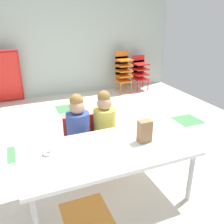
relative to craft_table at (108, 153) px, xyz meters
name	(u,v)px	position (x,y,z in m)	size (l,w,h in m)	color
ground_plane	(98,156)	(0.16, 0.77, -0.53)	(5.47, 5.55, 0.02)	silver
back_wall	(53,36)	(0.17, 3.55, 0.74)	(5.47, 0.10, 2.52)	#B2C1B7
craft_table	(108,153)	(0.00, 0.00, 0.00)	(1.60, 0.78, 0.57)	white
seated_child_near_camera	(78,125)	(-0.12, 0.62, 0.04)	(0.33, 0.33, 0.92)	red
seated_child_middle_seat	(104,121)	(0.20, 0.62, 0.04)	(0.32, 0.31, 0.92)	red
kid_chair_orange_stack	(123,69)	(1.64, 3.18, 0.00)	(0.32, 0.30, 0.92)	orange
kid_chair_red_stack	(140,70)	(2.08, 3.18, -0.06)	(0.32, 0.30, 0.80)	red
paper_bag_brown	(145,131)	(0.38, 0.00, 0.16)	(0.13, 0.09, 0.22)	#9E754C
paper_plate_near_edge	(48,155)	(-0.53, 0.10, 0.05)	(0.18, 0.18, 0.01)	white
paper_plate_center_table	(76,144)	(-0.26, 0.19, 0.05)	(0.18, 0.18, 0.01)	white
donut_powdered_on_plate	(48,153)	(-0.53, 0.10, 0.07)	(0.10, 0.10, 0.03)	white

